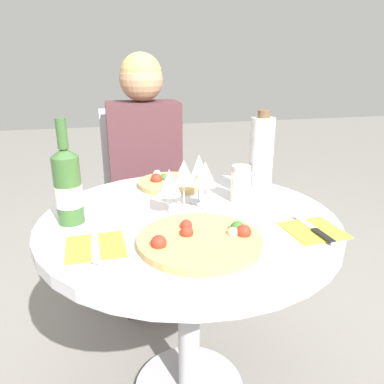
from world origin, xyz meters
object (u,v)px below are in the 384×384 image
tall_carafe (261,158)px  chair_behind_diner (145,201)px  seated_diner (148,190)px  pizza_large (201,240)px  wine_bottle (68,186)px  dining_table (189,251)px

tall_carafe → chair_behind_diner: bearing=113.4°
chair_behind_diner → seated_diner: 0.18m
pizza_large → tall_carafe: 0.43m
wine_bottle → tall_carafe: 0.63m
pizza_large → tall_carafe: (0.29, 0.29, 0.13)m
wine_bottle → dining_table: bearing=-6.3°
seated_diner → wine_bottle: size_ratio=3.89×
seated_diner → tall_carafe: (0.32, -0.60, 0.29)m
seated_diner → chair_behind_diner: bearing=-90.0°
seated_diner → pizza_large: seated_diner is taller
chair_behind_diner → pizza_large: chair_behind_diner is taller
dining_table → chair_behind_diner: bearing=93.0°
dining_table → tall_carafe: bearing=20.4°
dining_table → seated_diner: 0.71m
seated_diner → wine_bottle: 0.78m
pizza_large → wine_bottle: bearing=146.3°
dining_table → chair_behind_diner: (-0.04, 0.85, -0.14)m
wine_bottle → tall_carafe: bearing=5.9°
pizza_large → tall_carafe: tall_carafe is taller
dining_table → pizza_large: bearing=-93.4°
wine_bottle → seated_diner: bearing=65.4°
chair_behind_diner → tall_carafe: bearing=113.4°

